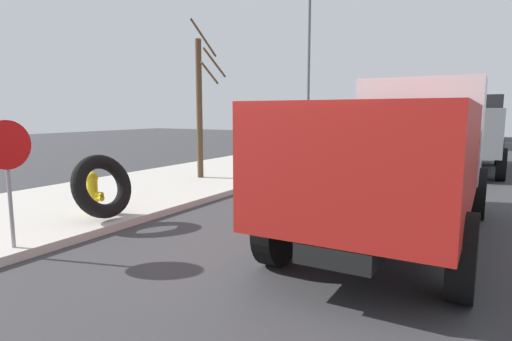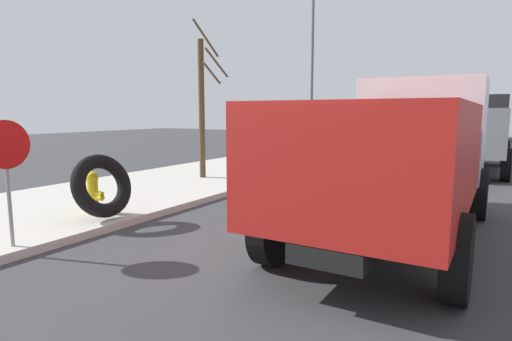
{
  "view_description": "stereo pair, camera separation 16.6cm",
  "coord_description": "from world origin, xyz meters",
  "px_view_note": "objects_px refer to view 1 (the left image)",
  "views": [
    {
      "loc": [
        -5.38,
        -2.18,
        2.27
      ],
      "look_at": [
        2.93,
        2.55,
        0.93
      ],
      "focal_mm": 29.26,
      "sensor_mm": 36.0,
      "label": 1
    },
    {
      "loc": [
        -5.29,
        -2.32,
        2.27
      ],
      "look_at": [
        2.93,
        2.55,
        0.93
      ],
      "focal_mm": 29.26,
      "sensor_mm": 36.0,
      "label": 2
    }
  ],
  "objects_px": {
    "loose_tire": "(102,186)",
    "stop_sign": "(8,160)",
    "dump_truck_green": "(444,122)",
    "dump_truck_gray": "(466,129)",
    "dump_truck_red": "(400,149)",
    "street_light_pole": "(308,81)",
    "fire_hydrant": "(93,191)",
    "dump_truck_orange": "(465,120)",
    "bare_tree": "(200,105)"
  },
  "relations": [
    {
      "from": "loose_tire",
      "to": "stop_sign",
      "type": "xyz_separation_m",
      "value": [
        -1.95,
        -0.24,
        0.72
      ]
    },
    {
      "from": "loose_tire",
      "to": "dump_truck_green",
      "type": "xyz_separation_m",
      "value": [
        25.71,
        -3.7,
        0.8
      ]
    },
    {
      "from": "dump_truck_gray",
      "to": "stop_sign",
      "type": "bearing_deg",
      "value": 159.7
    },
    {
      "from": "dump_truck_red",
      "to": "dump_truck_green",
      "type": "relative_size",
      "value": 0.99
    },
    {
      "from": "loose_tire",
      "to": "street_light_pole",
      "type": "bearing_deg",
      "value": -0.09
    },
    {
      "from": "stop_sign",
      "to": "street_light_pole",
      "type": "relative_size",
      "value": 0.3
    },
    {
      "from": "loose_tire",
      "to": "stop_sign",
      "type": "relative_size",
      "value": 0.65
    },
    {
      "from": "fire_hydrant",
      "to": "dump_truck_gray",
      "type": "xyz_separation_m",
      "value": [
        12.69,
        -6.3,
        0.99
      ]
    },
    {
      "from": "stop_sign",
      "to": "dump_truck_gray",
      "type": "relative_size",
      "value": 0.29
    },
    {
      "from": "dump_truck_red",
      "to": "dump_truck_orange",
      "type": "bearing_deg",
      "value": 1.26
    },
    {
      "from": "dump_truck_red",
      "to": "street_light_pole",
      "type": "relative_size",
      "value": 1.04
    },
    {
      "from": "fire_hydrant",
      "to": "dump_truck_red",
      "type": "distance_m",
      "value": 6.25
    },
    {
      "from": "dump_truck_red",
      "to": "street_light_pole",
      "type": "xyz_separation_m",
      "value": [
        8.16,
        5.23,
        1.9
      ]
    },
    {
      "from": "dump_truck_green",
      "to": "street_light_pole",
      "type": "distance_m",
      "value": 15.8
    },
    {
      "from": "fire_hydrant",
      "to": "bare_tree",
      "type": "distance_m",
      "value": 5.5
    },
    {
      "from": "dump_truck_gray",
      "to": "bare_tree",
      "type": "xyz_separation_m",
      "value": [
        -7.62,
        7.28,
        0.9
      ]
    },
    {
      "from": "dump_truck_green",
      "to": "dump_truck_orange",
      "type": "bearing_deg",
      "value": -5.7
    },
    {
      "from": "fire_hydrant",
      "to": "loose_tire",
      "type": "relative_size",
      "value": 0.68
    },
    {
      "from": "loose_tire",
      "to": "fire_hydrant",
      "type": "bearing_deg",
      "value": 69.25
    },
    {
      "from": "fire_hydrant",
      "to": "dump_truck_gray",
      "type": "distance_m",
      "value": 14.2
    },
    {
      "from": "stop_sign",
      "to": "street_light_pole",
      "type": "distance_m",
      "value": 12.57
    },
    {
      "from": "dump_truck_orange",
      "to": "street_light_pole",
      "type": "height_order",
      "value": "street_light_pole"
    },
    {
      "from": "dump_truck_green",
      "to": "bare_tree",
      "type": "bearing_deg",
      "value": 165.6
    },
    {
      "from": "dump_truck_green",
      "to": "dump_truck_gray",
      "type": "bearing_deg",
      "value": -170.99
    },
    {
      "from": "dump_truck_orange",
      "to": "bare_tree",
      "type": "bearing_deg",
      "value": 168.08
    },
    {
      "from": "stop_sign",
      "to": "dump_truck_green",
      "type": "bearing_deg",
      "value": -7.14
    },
    {
      "from": "dump_truck_orange",
      "to": "street_light_pole",
      "type": "xyz_separation_m",
      "value": [
        -23.62,
        4.52,
        1.9
      ]
    },
    {
      "from": "bare_tree",
      "to": "dump_truck_red",
      "type": "bearing_deg",
      "value": -113.68
    },
    {
      "from": "stop_sign",
      "to": "loose_tire",
      "type": "bearing_deg",
      "value": 7.03
    },
    {
      "from": "loose_tire",
      "to": "dump_truck_red",
      "type": "xyz_separation_m",
      "value": [
        2.31,
        -5.24,
        0.8
      ]
    },
    {
      "from": "dump_truck_gray",
      "to": "dump_truck_orange",
      "type": "bearing_deg",
      "value": 3.23
    },
    {
      "from": "fire_hydrant",
      "to": "bare_tree",
      "type": "bearing_deg",
      "value": 10.89
    },
    {
      "from": "stop_sign",
      "to": "dump_truck_red",
      "type": "bearing_deg",
      "value": -49.6
    },
    {
      "from": "stop_sign",
      "to": "dump_truck_gray",
      "type": "distance_m",
      "value": 15.84
    },
    {
      "from": "stop_sign",
      "to": "dump_truck_gray",
      "type": "xyz_separation_m",
      "value": [
        14.85,
        -5.49,
        0.08
      ]
    },
    {
      "from": "dump_truck_green",
      "to": "bare_tree",
      "type": "height_order",
      "value": "bare_tree"
    },
    {
      "from": "dump_truck_red",
      "to": "dump_truck_green",
      "type": "xyz_separation_m",
      "value": [
        23.4,
        1.54,
        0.0
      ]
    },
    {
      "from": "fire_hydrant",
      "to": "dump_truck_orange",
      "type": "xyz_separation_m",
      "value": [
        33.88,
        -5.11,
        0.99
      ]
    },
    {
      "from": "fire_hydrant",
      "to": "dump_truck_orange",
      "type": "height_order",
      "value": "dump_truck_orange"
    },
    {
      "from": "loose_tire",
      "to": "dump_truck_orange",
      "type": "bearing_deg",
      "value": -7.59
    },
    {
      "from": "dump_truck_green",
      "to": "bare_tree",
      "type": "xyz_separation_m",
      "value": [
        -20.43,
        5.25,
        0.9
      ]
    },
    {
      "from": "dump_truck_green",
      "to": "fire_hydrant",
      "type": "bearing_deg",
      "value": 170.49
    },
    {
      "from": "dump_truck_orange",
      "to": "dump_truck_green",
      "type": "bearing_deg",
      "value": 174.3
    },
    {
      "from": "loose_tire",
      "to": "dump_truck_red",
      "type": "relative_size",
      "value": 0.19
    },
    {
      "from": "bare_tree",
      "to": "fire_hydrant",
      "type": "bearing_deg",
      "value": -169.11
    },
    {
      "from": "street_light_pole",
      "to": "dump_truck_gray",
      "type": "bearing_deg",
      "value": -66.93
    },
    {
      "from": "stop_sign",
      "to": "dump_truck_green",
      "type": "height_order",
      "value": "dump_truck_green"
    },
    {
      "from": "dump_truck_gray",
      "to": "street_light_pole",
      "type": "relative_size",
      "value": 1.04
    },
    {
      "from": "street_light_pole",
      "to": "dump_truck_red",
      "type": "bearing_deg",
      "value": -147.36
    },
    {
      "from": "stop_sign",
      "to": "dump_truck_green",
      "type": "distance_m",
      "value": 27.88
    }
  ]
}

